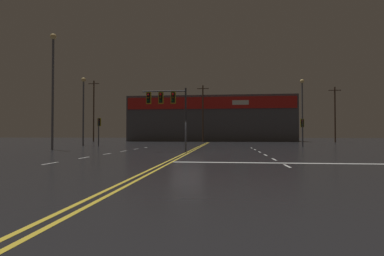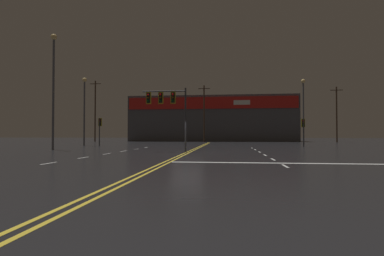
% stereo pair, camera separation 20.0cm
% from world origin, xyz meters
% --- Properties ---
extents(ground_plane, '(200.00, 200.00, 0.00)m').
position_xyz_m(ground_plane, '(0.00, 0.00, 0.00)').
color(ground_plane, black).
extents(road_markings, '(16.93, 60.00, 0.01)m').
position_xyz_m(road_markings, '(1.20, -1.60, 0.00)').
color(road_markings, gold).
rests_on(road_markings, ground).
extents(traffic_signal_median, '(3.70, 0.36, 5.26)m').
position_xyz_m(traffic_signal_median, '(-1.89, 1.36, 4.10)').
color(traffic_signal_median, '#38383D').
rests_on(traffic_signal_median, ground).
extents(traffic_signal_corner_northeast, '(0.42, 0.36, 3.25)m').
position_xyz_m(traffic_signal_corner_northeast, '(11.90, 13.03, 2.38)').
color(traffic_signal_corner_northeast, '#38383D').
rests_on(traffic_signal_corner_northeast, ground).
extents(traffic_signal_corner_northwest, '(0.42, 0.36, 3.42)m').
position_xyz_m(traffic_signal_corner_northwest, '(-12.32, 11.94, 2.51)').
color(traffic_signal_corner_northwest, '#38383D').
rests_on(traffic_signal_corner_northwest, ground).
extents(streetlight_near_left, '(0.56, 0.56, 10.85)m').
position_xyz_m(streetlight_near_left, '(-13.02, 3.20, 6.79)').
color(streetlight_near_left, '#59595E').
rests_on(streetlight_near_left, ground).
extents(streetlight_near_right, '(0.56, 0.56, 8.68)m').
position_xyz_m(streetlight_near_right, '(-14.99, 13.27, 5.61)').
color(streetlight_near_right, '#59595E').
rests_on(streetlight_near_right, ground).
extents(streetlight_far_left, '(0.56, 0.56, 9.03)m').
position_xyz_m(streetlight_far_left, '(13.52, 19.49, 5.80)').
color(streetlight_far_left, '#59595E').
rests_on(streetlight_far_left, ground).
extents(building_backdrop, '(34.24, 10.23, 9.31)m').
position_xyz_m(building_backdrop, '(0.00, 41.30, 4.67)').
color(building_backdrop, '#4C4C51').
rests_on(building_backdrop, ground).
extents(utility_pole_row, '(47.64, 0.26, 12.04)m').
position_xyz_m(utility_pole_row, '(-1.76, 33.35, 5.69)').
color(utility_pole_row, '#4C3828').
rests_on(utility_pole_row, ground).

